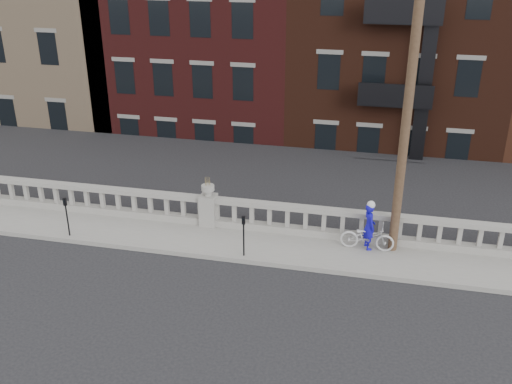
% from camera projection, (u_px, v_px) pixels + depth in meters
% --- Properties ---
extents(ground, '(120.00, 120.00, 0.00)m').
position_uv_depth(ground, '(169.00, 291.00, 16.28)').
color(ground, black).
rests_on(ground, ground).
extents(sidewalk, '(32.00, 2.20, 0.15)m').
position_uv_depth(sidewalk, '(201.00, 239.00, 18.92)').
color(sidewalk, gray).
rests_on(sidewalk, ground).
extents(balustrade, '(28.00, 0.34, 1.03)m').
position_uv_depth(balustrade, '(209.00, 212.00, 19.54)').
color(balustrade, gray).
rests_on(balustrade, sidewalk).
extents(planter_pedestal, '(0.55, 0.55, 1.76)m').
position_uv_depth(planter_pedestal, '(209.00, 207.00, 19.46)').
color(planter_pedestal, gray).
rests_on(planter_pedestal, sidewalk).
extents(lower_level, '(80.00, 44.00, 20.80)m').
position_uv_depth(lower_level, '(306.00, 54.00, 35.64)').
color(lower_level, '#605E59').
rests_on(lower_level, ground).
extents(utility_pole, '(1.60, 0.28, 10.00)m').
position_uv_depth(utility_pole, '(409.00, 92.00, 16.11)').
color(utility_pole, '#422D1E').
rests_on(utility_pole, sidewalk).
extents(parking_meter_c, '(0.10, 0.09, 1.36)m').
position_uv_depth(parking_meter_c, '(66.00, 213.00, 18.66)').
color(parking_meter_c, black).
rests_on(parking_meter_c, sidewalk).
extents(parking_meter_d, '(0.10, 0.09, 1.36)m').
position_uv_depth(parking_meter_d, '(244.00, 231.00, 17.45)').
color(parking_meter_d, black).
rests_on(parking_meter_d, sidewalk).
extents(bicycle, '(1.70, 0.62, 0.89)m').
position_uv_depth(bicycle, '(367.00, 237.00, 17.99)').
color(bicycle, silver).
rests_on(bicycle, sidewalk).
extents(cyclist, '(0.55, 0.66, 1.54)m').
position_uv_depth(cyclist, '(369.00, 226.00, 17.93)').
color(cyclist, '#110BAD').
rests_on(cyclist, sidewalk).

